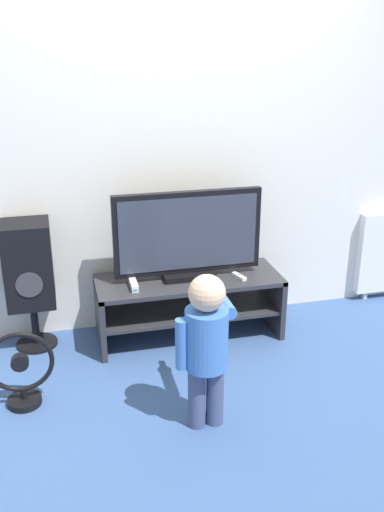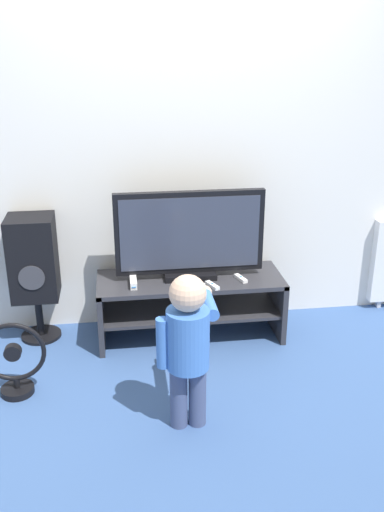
# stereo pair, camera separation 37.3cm
# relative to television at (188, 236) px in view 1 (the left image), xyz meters

# --- Properties ---
(ground_plane) EXTENTS (16.00, 16.00, 0.00)m
(ground_plane) POSITION_rel_television_xyz_m (0.00, -0.26, -0.74)
(ground_plane) COLOR #38568C
(wall_back) EXTENTS (10.00, 0.06, 2.60)m
(wall_back) POSITION_rel_television_xyz_m (0.00, 0.29, 0.56)
(wall_back) COLOR silver
(wall_back) RESTS_ON ground_plane
(tv_stand) EXTENTS (1.27, 0.47, 0.44)m
(tv_stand) POSITION_rel_television_xyz_m (0.00, -0.02, -0.44)
(tv_stand) COLOR #2D2D33
(tv_stand) RESTS_ON ground_plane
(television) EXTENTS (1.00, 0.20, 0.60)m
(television) POSITION_rel_television_xyz_m (0.00, 0.00, 0.00)
(television) COLOR black
(television) RESTS_ON tv_stand
(game_console) EXTENTS (0.04, 0.19, 0.05)m
(game_console) POSITION_rel_television_xyz_m (-0.39, -0.08, -0.27)
(game_console) COLOR white
(game_console) RESTS_ON tv_stand
(remote_primary) EXTENTS (0.07, 0.13, 0.03)m
(remote_primary) POSITION_rel_television_xyz_m (0.34, -0.10, -0.29)
(remote_primary) COLOR white
(remote_primary) RESTS_ON tv_stand
(remote_secondary) EXTENTS (0.08, 0.13, 0.03)m
(remote_secondary) POSITION_rel_television_xyz_m (0.13, -0.19, -0.29)
(remote_secondary) COLOR white
(remote_secondary) RESTS_ON tv_stand
(child) EXTENTS (0.34, 0.50, 0.89)m
(child) POSITION_rel_television_xyz_m (-0.14, -0.99, -0.22)
(child) COLOR #3F4C72
(child) RESTS_ON ground_plane
(speaker_tower) EXTENTS (0.31, 0.30, 0.88)m
(speaker_tower) POSITION_rel_television_xyz_m (-1.05, 0.10, -0.16)
(speaker_tower) COLOR black
(speaker_tower) RESTS_ON ground_plane
(floor_fan) EXTENTS (0.38, 0.19, 0.47)m
(floor_fan) POSITION_rel_television_xyz_m (-1.11, -0.58, -0.53)
(floor_fan) COLOR black
(floor_fan) RESTS_ON ground_plane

